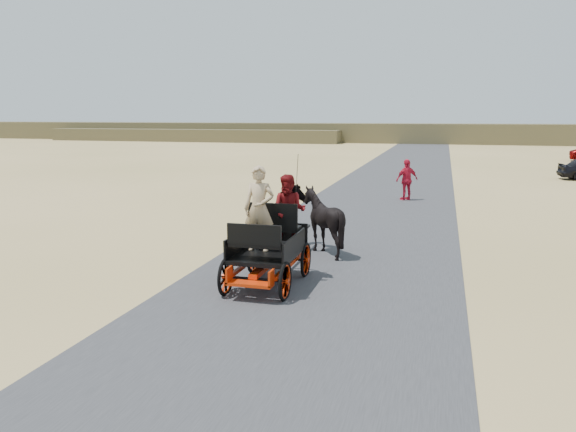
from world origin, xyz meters
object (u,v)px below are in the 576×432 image
(horse_left, at_px, (282,219))
(horse_right, at_px, (323,221))
(carriage, at_px, (268,268))
(pedestrian, at_px, (407,180))

(horse_left, relative_size, horse_right, 1.18)
(carriage, height_order, pedestrian, pedestrian)
(horse_left, distance_m, pedestrian, 10.24)
(carriage, relative_size, horse_right, 1.41)
(carriage, relative_size, pedestrian, 1.39)
(carriage, distance_m, pedestrian, 13.08)
(horse_right, bearing_deg, carriage, 79.61)
(carriage, xyz_separation_m, horse_right, (0.55, 3.00, 0.49))
(pedestrian, bearing_deg, horse_right, 44.94)
(carriage, distance_m, horse_right, 3.09)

